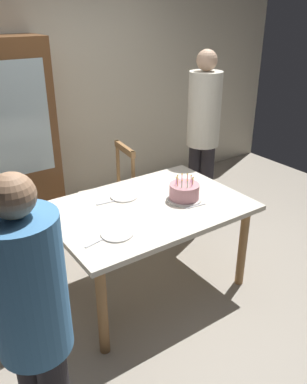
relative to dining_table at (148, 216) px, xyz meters
name	(u,v)px	position (x,y,z in m)	size (l,w,h in m)	color
ground	(149,284)	(0.00, 0.00, -0.66)	(6.40, 6.40, 0.00)	#9E9384
back_wall	(50,93)	(0.00, 1.85, 0.64)	(6.40, 0.10, 2.60)	beige
dining_table	(148,216)	(0.00, 0.00, 0.00)	(1.49, 1.04, 0.75)	silver
birthday_cake	(184,192)	(0.29, -0.08, 0.15)	(0.28, 0.28, 0.20)	silver
plate_near_celebrant	(117,234)	(-0.41, -0.23, 0.10)	(0.22, 0.22, 0.01)	white
plate_far_side	(124,196)	(-0.07, 0.23, 0.10)	(0.22, 0.22, 0.01)	white
fork_near_celebrant	(96,242)	(-0.57, -0.24, 0.09)	(0.18, 0.02, 0.01)	silver
fork_far_side	(108,202)	(-0.23, 0.22, 0.09)	(0.18, 0.02, 0.01)	silver
fork_near_guest	(195,206)	(0.29, -0.22, 0.09)	(0.18, 0.02, 0.01)	silver
chair_spindle_back	(110,197)	(0.12, 0.83, -0.20)	(0.49, 0.49, 0.95)	beige
person_celebrant	(34,322)	(-1.19, -0.88, 0.25)	(0.32, 0.32, 1.60)	#262328
person_guest	(203,130)	(1.08, 0.62, 0.36)	(0.32, 0.32, 1.78)	#262328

